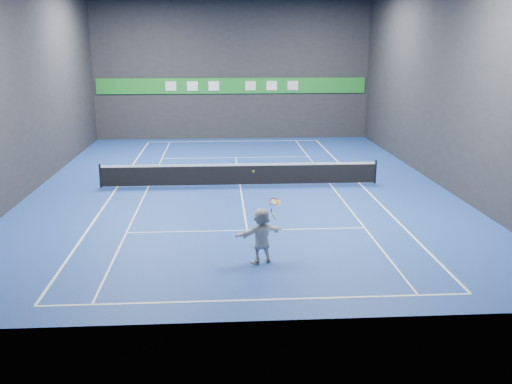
{
  "coord_description": "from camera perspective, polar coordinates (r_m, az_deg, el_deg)",
  "views": [
    {
      "loc": [
        -0.9,
        -25.01,
        6.27
      ],
      "look_at": [
        0.27,
        -6.93,
        1.5
      ],
      "focal_mm": 40.0,
      "sensor_mm": 36.0,
      "label": 1
    }
  ],
  "objects": [
    {
      "name": "ground",
      "position": [
        25.8,
        -1.61,
        0.68
      ],
      "size": [
        26.0,
        26.0,
        0.0
      ],
      "primitive_type": "plane",
      "color": "navy",
      "rests_on": "ground"
    },
    {
      "name": "wall_back",
      "position": [
        38.06,
        -2.41,
        12.08
      ],
      "size": [
        18.0,
        0.1,
        9.0
      ],
      "primitive_type": "cube",
      "color": "#242426",
      "rests_on": "ground"
    },
    {
      "name": "wall_front",
      "position": [
        12.17,
        0.58,
        6.39
      ],
      "size": [
        18.0,
        0.1,
        9.0
      ],
      "primitive_type": "cube",
      "color": "#242426",
      "rests_on": "ground"
    },
    {
      "name": "wall_left",
      "position": [
        26.34,
        -21.95,
        9.86
      ],
      "size": [
        0.1,
        26.0,
        9.0
      ],
      "primitive_type": "cube",
      "color": "#242426",
      "rests_on": "ground"
    },
    {
      "name": "wall_right",
      "position": [
        26.95,
        18.14,
        10.27
      ],
      "size": [
        0.1,
        26.0,
        9.0
      ],
      "primitive_type": "cube",
      "color": "#242426",
      "rests_on": "ground"
    },
    {
      "name": "baseline_near",
      "position": [
        14.56,
        0.2,
        -10.74
      ],
      "size": [
        10.98,
        0.08,
        0.01
      ],
      "primitive_type": "cube",
      "color": "white",
      "rests_on": "ground"
    },
    {
      "name": "baseline_far",
      "position": [
        37.43,
        -2.3,
        5.1
      ],
      "size": [
        10.98,
        0.08,
        0.01
      ],
      "primitive_type": "cube",
      "color": "white",
      "rests_on": "ground"
    },
    {
      "name": "sideline_doubles_left",
      "position": [
        26.18,
        -13.7,
        0.48
      ],
      "size": [
        0.08,
        23.78,
        0.01
      ],
      "primitive_type": "cube",
      "color": "white",
      "rests_on": "ground"
    },
    {
      "name": "sideline_doubles_right",
      "position": [
        26.56,
        10.32,
        0.86
      ],
      "size": [
        0.08,
        23.78,
        0.01
      ],
      "primitive_type": "cube",
      "color": "white",
      "rests_on": "ground"
    },
    {
      "name": "sideline_singles_left",
      "position": [
        25.98,
        -10.7,
        0.53
      ],
      "size": [
        0.06,
        23.78,
        0.01
      ],
      "primitive_type": "cube",
      "color": "white",
      "rests_on": "ground"
    },
    {
      "name": "sideline_singles_right",
      "position": [
        26.26,
        7.39,
        0.82
      ],
      "size": [
        0.06,
        23.78,
        0.01
      ],
      "primitive_type": "cube",
      "color": "white",
      "rests_on": "ground"
    },
    {
      "name": "service_line_near",
      "position": [
        19.65,
        -0.9,
        -3.84
      ],
      "size": [
        8.23,
        0.06,
        0.01
      ],
      "primitive_type": "cube",
      "color": "white",
      "rests_on": "ground"
    },
    {
      "name": "service_line_far",
      "position": [
        32.04,
        -2.04,
        3.46
      ],
      "size": [
        8.23,
        0.06,
        0.01
      ],
      "primitive_type": "cube",
      "color": "white",
      "rests_on": "ground"
    },
    {
      "name": "center_service_line",
      "position": [
        25.79,
        -1.61,
        0.69
      ],
      "size": [
        0.06,
        12.8,
        0.01
      ],
      "primitive_type": "cube",
      "color": "white",
      "rests_on": "ground"
    },
    {
      "name": "player",
      "position": [
        16.61,
        0.55,
        -4.38
      ],
      "size": [
        1.6,
        1.09,
        1.66
      ],
      "primitive_type": "imported",
      "rotation": [
        0.0,
        0.0,
        3.58
      ],
      "color": "silver",
      "rests_on": "ground"
    },
    {
      "name": "tennis_ball",
      "position": [
        16.08,
        -0.27,
        2.08
      ],
      "size": [
        0.07,
        0.07,
        0.07
      ],
      "primitive_type": "sphere",
      "color": "#B2DF25",
      "rests_on": "player"
    },
    {
      "name": "tennis_net",
      "position": [
        25.67,
        -1.61,
        1.85
      ],
      "size": [
        12.5,
        0.1,
        1.07
      ],
      "color": "black",
      "rests_on": "ground"
    },
    {
      "name": "sponsor_banner",
      "position": [
        38.05,
        -2.39,
        10.57
      ],
      "size": [
        17.64,
        0.11,
        1.0
      ],
      "color": "#1C8326",
      "rests_on": "wall_back"
    },
    {
      "name": "tennis_racket",
      "position": [
        16.4,
        1.77,
        -1.2
      ],
      "size": [
        0.47,
        0.35,
        0.71
      ],
      "color": "red",
      "rests_on": "player"
    }
  ]
}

